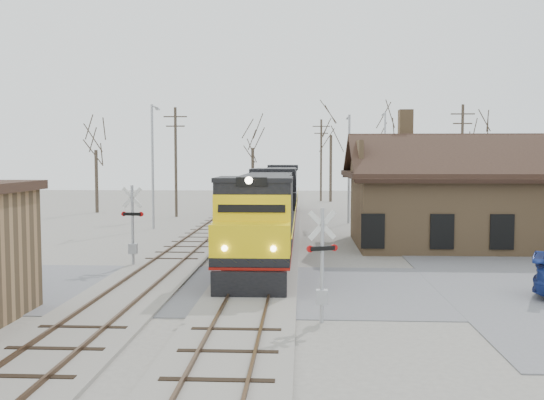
% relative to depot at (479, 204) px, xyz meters
% --- Properties ---
extents(ground, '(140.00, 140.00, 0.00)m').
position_rel_depot_xyz_m(ground, '(-11.99, -12.00, -2.41)').
color(ground, gray).
rests_on(ground, ground).
extents(road, '(60.00, 9.00, 0.03)m').
position_rel_depot_xyz_m(road, '(-11.99, -12.00, -2.39)').
color(road, slate).
rests_on(road, ground).
extents(track_main, '(3.40, 90.00, 0.24)m').
position_rel_depot_xyz_m(track_main, '(-11.99, 3.00, -2.34)').
color(track_main, gray).
rests_on(track_main, ground).
extents(track_siding, '(3.40, 90.00, 0.24)m').
position_rel_depot_xyz_m(track_siding, '(-16.49, 3.00, -2.34)').
color(track_siding, gray).
rests_on(track_siding, ground).
extents(depot, '(15.20, 9.31, 7.90)m').
position_rel_depot_xyz_m(depot, '(0.00, 0.00, 0.00)').
color(depot, '#906F4A').
rests_on(depot, ground).
extents(locomotive_lead, '(2.92, 19.57, 4.34)m').
position_rel_depot_xyz_m(locomotive_lead, '(-11.99, -4.73, -0.13)').
color(locomotive_lead, black).
rests_on(locomotive_lead, ground).
extents(locomotive_trailing, '(2.92, 19.57, 4.11)m').
position_rel_depot_xyz_m(locomotive_trailing, '(-11.99, 15.11, -0.13)').
color(locomotive_trailing, black).
rests_on(locomotive_trailing, ground).
extents(crossbuck_near, '(0.97, 0.45, 3.54)m').
position_rel_depot_xyz_m(crossbuck_near, '(-9.49, -16.72, -0.71)').
color(crossbuck_near, '#A5A8AD').
rests_on(crossbuck_near, ground).
extents(crossbuck_far, '(1.08, 0.29, 3.79)m').
position_rel_depot_xyz_m(crossbuck_far, '(-17.92, -7.68, -0.61)').
color(crossbuck_far, '#A5A8AD').
rests_on(crossbuck_far, ground).
extents(streetlight_a, '(0.25, 2.04, 8.79)m').
position_rel_depot_xyz_m(streetlight_a, '(-20.68, 7.40, 2.52)').
color(streetlight_a, '#A5A8AD').
rests_on(streetlight_a, ground).
extents(streetlight_b, '(0.25, 2.04, 8.34)m').
position_rel_depot_xyz_m(streetlight_b, '(-6.54, 11.82, 2.29)').
color(streetlight_b, '#A5A8AD').
rests_on(streetlight_b, ground).
extents(streetlight_c, '(0.25, 2.04, 9.55)m').
position_rel_depot_xyz_m(streetlight_c, '(-2.03, 25.21, 2.91)').
color(streetlight_c, '#A5A8AD').
rests_on(streetlight_c, ground).
extents(utility_pole_a, '(2.00, 0.24, 9.33)m').
position_rel_depot_xyz_m(utility_pole_a, '(-20.90, 16.12, 2.48)').
color(utility_pole_a, '#382D23').
rests_on(utility_pole_a, ground).
extents(utility_pole_b, '(2.00, 0.24, 9.48)m').
position_rel_depot_xyz_m(utility_pole_b, '(-7.95, 35.55, 2.55)').
color(utility_pole_b, '#382D23').
rests_on(utility_pole_b, ground).
extents(utility_pole_c, '(2.00, 0.24, 9.53)m').
position_rel_depot_xyz_m(utility_pole_c, '(3.37, 17.00, 2.58)').
color(utility_pole_c, '#382D23').
rests_on(utility_pole_c, ground).
extents(tree_a, '(3.84, 3.84, 9.42)m').
position_rel_depot_xyz_m(tree_a, '(-29.05, 19.74, 4.29)').
color(tree_a, '#382D23').
rests_on(tree_a, ground).
extents(tree_b, '(4.06, 4.06, 9.94)m').
position_rel_depot_xyz_m(tree_b, '(-15.30, 27.98, 4.66)').
color(tree_b, '#382D23').
rests_on(tree_b, ground).
extents(tree_c, '(5.10, 5.10, 12.49)m').
position_rel_depot_xyz_m(tree_c, '(-6.87, 34.73, 6.49)').
color(tree_c, '#382D23').
rests_on(tree_c, ground).
extents(tree_d, '(4.68, 4.68, 11.47)m').
position_rel_depot_xyz_m(tree_d, '(-1.39, 29.69, 5.77)').
color(tree_d, '#382D23').
rests_on(tree_d, ground).
extents(tree_e, '(4.40, 4.40, 10.78)m').
position_rel_depot_xyz_m(tree_e, '(7.78, 27.21, 5.27)').
color(tree_e, '#382D23').
rests_on(tree_e, ground).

